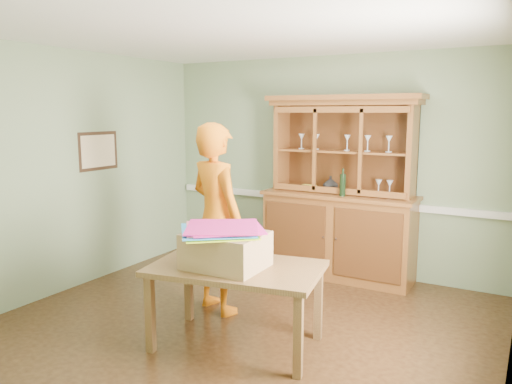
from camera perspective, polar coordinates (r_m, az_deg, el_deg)
The scene contains 12 objects.
floor at distance 5.00m, azimuth -1.01°, elevation -14.58°, with size 4.50×4.50×0.00m, color #4B3018.
ceiling at distance 4.63m, azimuth -1.10°, elevation 17.72°, with size 4.50×4.50×0.00m, color white.
wall_back at distance 6.41m, azimuth 8.11°, elevation 3.13°, with size 4.50×4.50×0.00m, color gray.
wall_left at distance 6.08m, azimuth -19.64°, elevation 2.37°, with size 4.00×4.00×0.00m, color gray.
wall_front at distance 3.10m, azimuth -20.27°, elevation -3.69°, with size 4.50×4.50×0.00m, color gray.
chair_rail at distance 6.45m, azimuth 7.94°, elevation -0.86°, with size 4.41×0.05×0.08m, color silver.
framed_map at distance 6.24m, azimuth -17.53°, elevation 4.49°, with size 0.03×0.60×0.46m.
china_hutch at distance 6.17m, azimuth 9.52°, elevation -2.54°, with size 1.88×0.62×2.21m.
dining_table at distance 4.31m, azimuth -2.27°, elevation -9.48°, with size 1.56×1.10×0.72m.
cardboard_box at distance 4.21m, azimuth -3.47°, elevation -6.63°, with size 0.64×0.51×0.30m, color #946E4C.
kite_stack at distance 4.17m, azimuth -3.90°, elevation -4.30°, with size 0.82×0.82×0.05m.
person at distance 5.02m, azimuth -4.53°, elevation -3.02°, with size 0.70×0.46×1.91m, color orange.
Camera 1 is at (2.33, -3.94, 2.01)m, focal length 35.00 mm.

